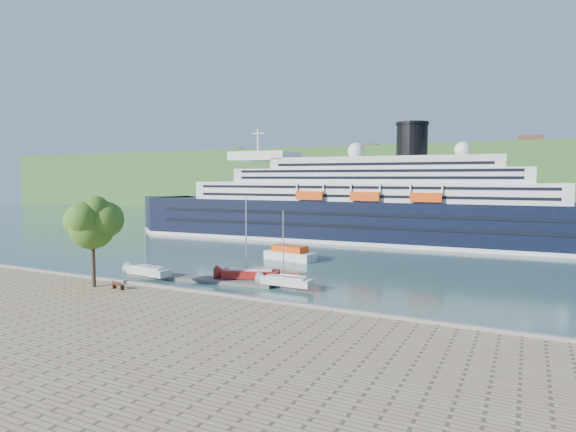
# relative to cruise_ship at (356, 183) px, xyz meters

# --- Properties ---
(ground) EXTENTS (400.00, 400.00, 0.00)m
(ground) POSITION_rel_cruise_ship_xyz_m (-3.65, -53.50, -11.78)
(ground) COLOR #2D504A
(ground) RESTS_ON ground
(far_hillside) EXTENTS (400.00, 50.00, 24.00)m
(far_hillside) POSITION_rel_cruise_ship_xyz_m (-3.65, 91.50, 0.22)
(far_hillside) COLOR #316126
(far_hillside) RESTS_ON ground
(quay_coping) EXTENTS (220.00, 0.50, 0.30)m
(quay_coping) POSITION_rel_cruise_ship_xyz_m (-3.65, -53.70, -10.63)
(quay_coping) COLOR slate
(quay_coping) RESTS_ON promenade
(cruise_ship) EXTENTS (105.65, 21.63, 23.56)m
(cruise_ship) POSITION_rel_cruise_ship_xyz_m (0.00, 0.00, 0.00)
(cruise_ship) COLOR black
(cruise_ship) RESTS_ON ground
(park_bench) EXTENTS (1.57, 0.76, 0.98)m
(park_bench) POSITION_rel_cruise_ship_xyz_m (-7.31, -56.38, -10.29)
(park_bench) COLOR #462014
(park_bench) RESTS_ON promenade
(promenade_tree) EXTENTS (6.48, 6.48, 10.73)m
(promenade_tree) POSITION_rel_cruise_ship_xyz_m (-10.61, -56.70, -5.41)
(promenade_tree) COLOR #2D5817
(promenade_tree) RESTS_ON promenade
(floating_pontoon) EXTENTS (20.20, 4.79, 0.45)m
(floating_pontoon) POSITION_rel_cruise_ship_xyz_m (-5.10, -45.37, -11.56)
(floating_pontoon) COLOR slate
(floating_pontoon) RESTS_ON ground
(sailboat_white_near) EXTENTS (7.26, 2.76, 9.15)m
(sailboat_white_near) POSITION_rel_cruise_ship_xyz_m (-11.66, -47.15, -7.20)
(sailboat_white_near) COLOR silver
(sailboat_white_near) RESTS_ON ground
(sailboat_red) EXTENTS (8.05, 4.71, 10.05)m
(sailboat_red) POSITION_rel_cruise_ship_xyz_m (1.21, -43.17, -6.75)
(sailboat_red) COLOR maroon
(sailboat_red) RESTS_ON ground
(sailboat_white_far) EXTENTS (6.71, 1.90, 8.65)m
(sailboat_white_far) POSITION_rel_cruise_ship_xyz_m (6.80, -44.38, -7.45)
(sailboat_white_far) COLOR silver
(sailboat_white_far) RESTS_ON ground
(tender_launch) EXTENTS (8.66, 4.10, 2.30)m
(tender_launch) POSITION_rel_cruise_ship_xyz_m (-1.64, -26.67, -10.63)
(tender_launch) COLOR #EA480D
(tender_launch) RESTS_ON ground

